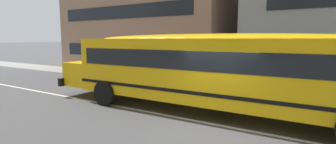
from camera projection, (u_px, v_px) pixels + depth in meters
ground_plane at (218, 125)px, 8.73m from camera, size 400.00×400.00×0.00m
sidewalk_far at (264, 90)px, 14.63m from camera, size 120.00×3.00×0.01m
lane_centreline at (218, 125)px, 8.73m from camera, size 110.00×0.16×0.01m
school_bus at (208, 66)px, 10.06m from camera, size 13.89×3.29×3.10m
apartment_block_far_left at (163, 3)px, 26.99m from camera, size 16.36×13.22×13.30m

